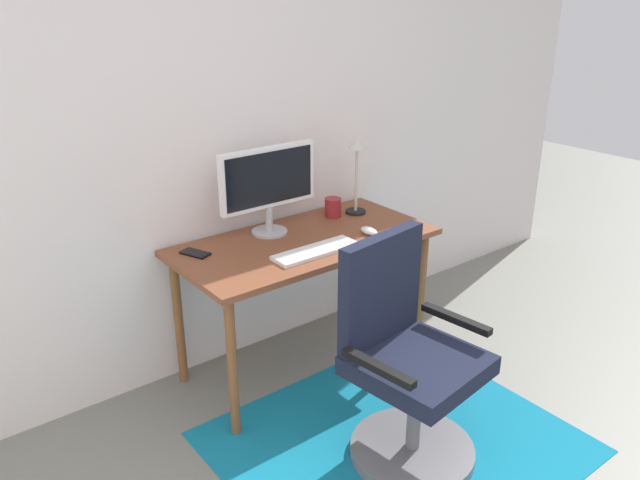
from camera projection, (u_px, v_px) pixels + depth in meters
name	position (u px, v px, depth m)	size (l,w,h in m)	color
wall_back	(160.00, 120.00, 2.85)	(6.00, 0.10, 2.60)	silver
area_rug	(395.00, 442.00, 2.77)	(1.44, 1.27, 0.01)	#117395
desk	(305.00, 254.00, 3.12)	(1.28, 0.63, 0.71)	brown
monitor	(268.00, 182.00, 3.06)	(0.53, 0.18, 0.44)	#B2B2B7
keyboard	(316.00, 251.00, 2.93)	(0.43, 0.13, 0.02)	white
computer_mouse	(369.00, 231.00, 3.14)	(0.06, 0.10, 0.03)	white
coffee_cup	(333.00, 207.00, 3.37)	(0.09, 0.09, 0.10)	maroon
cell_phone	(195.00, 253.00, 2.91)	(0.07, 0.14, 0.01)	black
desk_lamp	(357.00, 160.00, 3.33)	(0.11, 0.11, 0.42)	black
office_chair	(406.00, 372.00, 2.59)	(0.59, 0.53, 0.96)	slate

